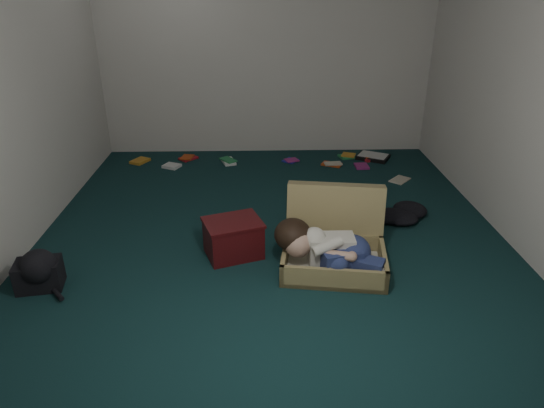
{
  "coord_description": "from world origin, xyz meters",
  "views": [
    {
      "loc": [
        -0.11,
        -3.75,
        2.03
      ],
      "look_at": [
        0.0,
        -0.15,
        0.35
      ],
      "focal_mm": 32.0,
      "sensor_mm": 36.0,
      "label": 1
    }
  ],
  "objects": [
    {
      "name": "floor",
      "position": [
        0.0,
        0.0,
        0.0
      ],
      "size": [
        4.5,
        4.5,
        0.0
      ],
      "primitive_type": "plane",
      "color": "#102E30",
      "rests_on": "ground"
    },
    {
      "name": "wall_back",
      "position": [
        0.0,
        2.25,
        1.3
      ],
      "size": [
        4.5,
        0.0,
        4.5
      ],
      "primitive_type": "plane",
      "rotation": [
        1.57,
        0.0,
        0.0
      ],
      "color": "silver",
      "rests_on": "ground"
    },
    {
      "name": "wall_front",
      "position": [
        0.0,
        -2.25,
        1.3
      ],
      "size": [
        4.5,
        0.0,
        4.5
      ],
      "primitive_type": "plane",
      "rotation": [
        -1.57,
        0.0,
        0.0
      ],
      "color": "silver",
      "rests_on": "ground"
    },
    {
      "name": "wall_left",
      "position": [
        -2.0,
        0.0,
        1.3
      ],
      "size": [
        0.0,
        4.5,
        4.5
      ],
      "primitive_type": "plane",
      "rotation": [
        1.57,
        0.0,
        1.57
      ],
      "color": "silver",
      "rests_on": "ground"
    },
    {
      "name": "wall_right",
      "position": [
        2.0,
        0.0,
        1.3
      ],
      "size": [
        0.0,
        4.5,
        4.5
      ],
      "primitive_type": "plane",
      "rotation": [
        1.57,
        0.0,
        -1.57
      ],
      "color": "silver",
      "rests_on": "ground"
    },
    {
      "name": "suitcase",
      "position": [
        0.48,
        -0.46,
        0.17
      ],
      "size": [
        0.87,
        0.86,
        0.57
      ],
      "rotation": [
        0.0,
        0.0,
        -0.14
      ],
      "color": "#9F8E57",
      "rests_on": "floor"
    },
    {
      "name": "person",
      "position": [
        0.4,
        -0.65,
        0.22
      ],
      "size": [
        0.82,
        0.49,
        0.35
      ],
      "rotation": [
        0.0,
        0.0,
        -0.14
      ],
      "color": "silver",
      "rests_on": "suitcase"
    },
    {
      "name": "maroon_bin",
      "position": [
        -0.32,
        -0.36,
        0.15
      ],
      "size": [
        0.53,
        0.47,
        0.3
      ],
      "rotation": [
        0.0,
        0.0,
        0.34
      ],
      "color": "#470E10",
      "rests_on": "floor"
    },
    {
      "name": "backpack",
      "position": [
        -1.69,
        -0.78,
        0.12
      ],
      "size": [
        0.43,
        0.37,
        0.23
      ],
      "primitive_type": null,
      "rotation": [
        0.0,
        0.0,
        0.17
      ],
      "color": "black",
      "rests_on": "floor"
    },
    {
      "name": "clothing_pile",
      "position": [
        1.2,
        0.27,
        0.07
      ],
      "size": [
        0.55,
        0.49,
        0.15
      ],
      "primitive_type": null,
      "rotation": [
        0.0,
        0.0,
        0.25
      ],
      "color": "black",
      "rests_on": "floor"
    },
    {
      "name": "paper_tray",
      "position": [
        1.31,
        1.9,
        0.03
      ],
      "size": [
        0.45,
        0.42,
        0.05
      ],
      "rotation": [
        0.0,
        0.0,
        -0.5
      ],
      "color": "black",
      "rests_on": "floor"
    },
    {
      "name": "book_scatter",
      "position": [
        0.26,
        1.66,
        0.01
      ],
      "size": [
        3.19,
        1.29,
        0.02
      ],
      "color": "orange",
      "rests_on": "floor"
    }
  ]
}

